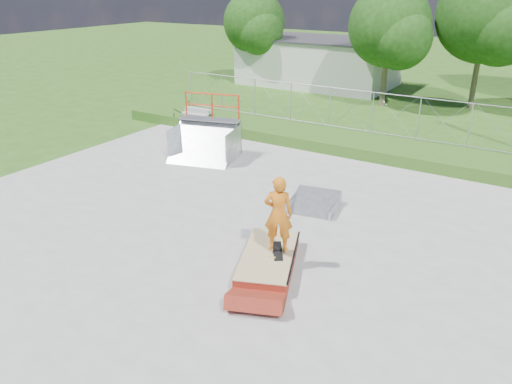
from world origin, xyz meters
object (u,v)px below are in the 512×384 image
Objects in this scene: flat_bank_ramp at (314,203)px; skater at (278,217)px; quarter_pipe at (203,130)px; grind_box at (268,261)px.

flat_bank_ramp is 0.78× the size of skater.
skater is (6.58, -5.61, 0.16)m from quarter_pipe.
skater is (0.73, -3.60, 1.18)m from flat_bank_ramp.
quarter_pipe is 1.29× the size of skater.
quarter_pipe reaches higher than grind_box.
skater reaches higher than grind_box.
skater is at bearing -88.58° from flat_bank_ramp.
quarter_pipe is 1.64× the size of flat_bank_ramp.
grind_box is 8.68m from quarter_pipe.
quarter_pipe reaches higher than skater.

